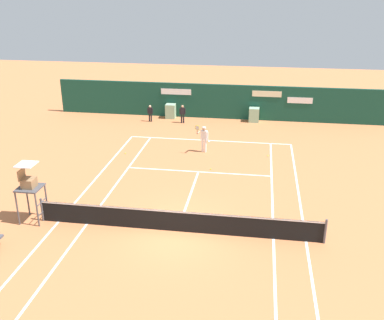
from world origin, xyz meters
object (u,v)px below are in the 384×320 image
Objects in this scene: ball_kid_right_post at (183,113)px; tennis_ball_near_service_line at (211,169)px; ball_kid_centre_post at (150,112)px; tennis_ball_by_sideline at (268,156)px; player_on_baseline at (204,137)px; umpire_chair at (29,185)px; tennis_ball_mid_court at (125,153)px.

tennis_ball_near_service_line is at bearing 102.70° from ball_kid_right_post.
tennis_ball_by_sideline is at bearing 148.24° from ball_kid_centre_post.
player_on_baseline is 1.36× the size of ball_kid_right_post.
umpire_chair reaches higher than player_on_baseline.
ball_kid_centre_post is at bearing 123.03° from tennis_ball_near_service_line.
tennis_ball_mid_court is at bearing 27.52° from player_on_baseline.
ball_kid_right_post is at bearing -53.38° from player_on_baseline.
tennis_ball_near_service_line is 5.67m from tennis_ball_mid_court.
tennis_ball_by_sideline is (3.91, -0.12, -0.94)m from player_on_baseline.
ball_kid_right_post is 8.64m from tennis_ball_by_sideline.
tennis_ball_near_service_line is at bearing 134.20° from umpire_chair.
ball_kid_right_post reaches higher than tennis_ball_by_sideline.
ball_kid_centre_post is 0.93× the size of ball_kid_right_post.
ball_kid_right_post is at bearing -177.48° from ball_kid_centre_post.
ball_kid_right_post is at bearing 109.88° from tennis_ball_near_service_line.
tennis_ball_mid_court is at bearing 169.16° from umpire_chair.
tennis_ball_mid_court is (-2.36, -6.87, -0.75)m from ball_kid_right_post.
tennis_ball_by_sideline is (3.17, 2.57, 0.00)m from tennis_ball_near_service_line.
player_on_baseline is 27.13× the size of tennis_ball_mid_court.
tennis_ball_near_service_line is at bearing -140.99° from tennis_ball_by_sideline.
ball_kid_centre_post reaches higher than tennis_ball_by_sideline.
tennis_ball_by_sideline is (8.69, -5.93, -0.69)m from ball_kid_centre_post.
ball_kid_centre_post is (1.53, 15.35, -1.00)m from umpire_chair.
umpire_chair is 14.01m from tennis_ball_by_sideline.
tennis_ball_by_sideline is (10.22, 9.43, -1.69)m from umpire_chair.
ball_kid_centre_post is 18.50× the size of tennis_ball_mid_court.
player_on_baseline is 6.26m from ball_kid_right_post.
tennis_ball_near_service_line is (7.05, 6.86, -1.69)m from umpire_chair.
tennis_ball_mid_court is (-5.43, 1.63, 0.00)m from tennis_ball_near_service_line.
ball_kid_centre_post is at bearing -7.18° from ball_kid_right_post.
umpire_chair is 1.46× the size of player_on_baseline.
tennis_ball_by_sideline is 1.00× the size of tennis_ball_mid_court.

